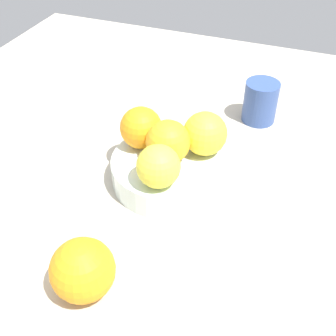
# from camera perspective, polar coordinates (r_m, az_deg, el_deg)

# --- Properties ---
(ground_plane) EXTENTS (1.10, 1.10, 0.02)m
(ground_plane) POSITION_cam_1_polar(r_m,az_deg,el_deg) (0.67, 0.00, -2.26)
(ground_plane) COLOR #BCB29E
(fruit_bowl) EXTENTS (0.17, 0.17, 0.04)m
(fruit_bowl) POSITION_cam_1_polar(r_m,az_deg,el_deg) (0.65, 0.00, -0.35)
(fruit_bowl) COLOR silver
(fruit_bowl) RESTS_ON ground_plane
(orange_in_bowl_0) EXTENTS (0.07, 0.07, 0.07)m
(orange_in_bowl_0) POSITION_cam_1_polar(r_m,az_deg,el_deg) (0.62, -0.12, 3.51)
(orange_in_bowl_0) COLOR #F9A823
(orange_in_bowl_0) RESTS_ON fruit_bowl
(orange_in_bowl_1) EXTENTS (0.06, 0.06, 0.06)m
(orange_in_bowl_1) POSITION_cam_1_polar(r_m,az_deg,el_deg) (0.65, -3.62, 5.39)
(orange_in_bowl_1) COLOR orange
(orange_in_bowl_1) RESTS_ON fruit_bowl
(orange_in_bowl_2) EXTENTS (0.07, 0.07, 0.07)m
(orange_in_bowl_2) POSITION_cam_1_polar(r_m,az_deg,el_deg) (0.64, 4.96, 4.60)
(orange_in_bowl_2) COLOR yellow
(orange_in_bowl_2) RESTS_ON fruit_bowl
(orange_in_bowl_3) EXTENTS (0.06, 0.06, 0.06)m
(orange_in_bowl_3) POSITION_cam_1_polar(r_m,az_deg,el_deg) (0.58, -1.29, 0.22)
(orange_in_bowl_3) COLOR yellow
(orange_in_bowl_3) RESTS_ON fruit_bowl
(orange_loose_0) EXTENTS (0.08, 0.08, 0.08)m
(orange_loose_0) POSITION_cam_1_polar(r_m,az_deg,el_deg) (0.51, -11.32, -13.22)
(orange_loose_0) COLOR orange
(orange_loose_0) RESTS_ON ground_plane
(ceramic_cup) EXTENTS (0.06, 0.06, 0.08)m
(ceramic_cup) POSITION_cam_1_polar(r_m,az_deg,el_deg) (0.80, 12.23, 8.63)
(ceramic_cup) COLOR #334C8C
(ceramic_cup) RESTS_ON ground_plane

